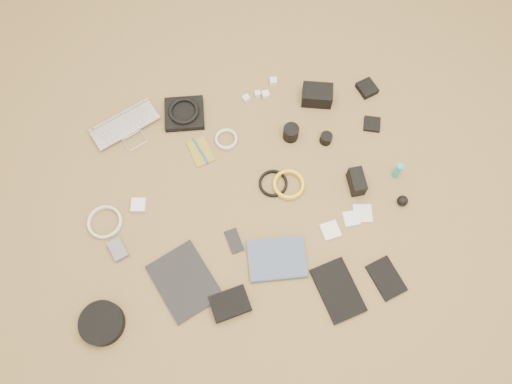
{
  "coord_description": "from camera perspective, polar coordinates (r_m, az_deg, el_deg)",
  "views": [
    {
      "loc": [
        -0.08,
        -0.76,
        1.99
      ],
      "look_at": [
        0.04,
        -0.01,
        0.02
      ],
      "focal_mm": 35.0,
      "sensor_mm": 36.0,
      "label": 1
    }
  ],
  "objects": [
    {
      "name": "lens_a",
      "position": [
        2.22,
        4.01,
        6.77
      ],
      "size": [
        0.07,
        0.07,
        0.07
      ],
      "primitive_type": "cylinder",
      "rotation": [
        0.0,
        0.0,
        0.06
      ],
      "color": "black",
      "rests_on": "ground"
    },
    {
      "name": "lens_cleaner",
      "position": [
        2.21,
        15.87,
        2.36
      ],
      "size": [
        0.04,
        0.04,
        0.1
      ],
      "primitive_type": "cylinder",
      "rotation": [
        0.0,
        0.0,
        -0.37
      ],
      "color": "teal",
      "rests_on": "ground"
    },
    {
      "name": "filter_case_left",
      "position": [
        2.1,
        8.5,
        -4.35
      ],
      "size": [
        0.08,
        0.08,
        0.01
      ],
      "primitive_type": "cube",
      "rotation": [
        0.0,
        0.0,
        0.15
      ],
      "color": "silver",
      "rests_on": "ground"
    },
    {
      "name": "laptop",
      "position": [
        2.31,
        -14.24,
        6.64
      ],
      "size": [
        0.37,
        0.32,
        0.02
      ],
      "primitive_type": "imported",
      "rotation": [
        0.0,
        0.0,
        0.43
      ],
      "color": "silver",
      "rests_on": "ground"
    },
    {
      "name": "drive_case",
      "position": [
        2.0,
        -3.0,
        -12.64
      ],
      "size": [
        0.17,
        0.13,
        0.04
      ],
      "primitive_type": "cube",
      "rotation": [
        0.0,
        0.0,
        0.19
      ],
      "color": "black",
      "rests_on": "ground"
    },
    {
      "name": "charger_d",
      "position": [
        2.34,
        0.18,
        11.15
      ],
      "size": [
        0.03,
        0.03,
        0.02
      ],
      "primitive_type": "cube",
      "rotation": [
        0.0,
        0.0,
        0.07
      ],
      "color": "silver",
      "rests_on": "ground"
    },
    {
      "name": "notebook_black_a",
      "position": [
        2.04,
        9.35,
        -11.02
      ],
      "size": [
        0.19,
        0.26,
        0.02
      ],
      "primitive_type": "cube",
      "rotation": [
        0.0,
        0.0,
        0.24
      ],
      "color": "black",
      "rests_on": "ground"
    },
    {
      "name": "charger_c",
      "position": [
        2.38,
        1.99,
        12.5
      ],
      "size": [
        0.04,
        0.04,
        0.03
      ],
      "primitive_type": "cube",
      "rotation": [
        0.0,
        0.0,
        -0.12
      ],
      "color": "silver",
      "rests_on": "ground"
    },
    {
      "name": "headphone_pouch",
      "position": [
        2.31,
        -8.18,
        8.85
      ],
      "size": [
        0.19,
        0.18,
        0.03
      ],
      "primitive_type": "cube",
      "rotation": [
        0.0,
        0.0,
        -0.08
      ],
      "color": "black",
      "rests_on": "ground"
    },
    {
      "name": "phone",
      "position": [
        2.07,
        -2.52,
        -5.61
      ],
      "size": [
        0.07,
        0.11,
        0.01
      ],
      "primitive_type": "cube",
      "rotation": [
        0.0,
        0.0,
        0.22
      ],
      "color": "black",
      "rests_on": "ground"
    },
    {
      "name": "air_blower",
      "position": [
        2.19,
        16.4,
        -0.97
      ],
      "size": [
        0.05,
        0.05,
        0.05
      ],
      "primitive_type": "sphere",
      "rotation": [
        0.0,
        0.0,
        0.14
      ],
      "color": "black",
      "rests_on": "ground"
    },
    {
      "name": "tablet",
      "position": [
        2.04,
        -8.19,
        -10.07
      ],
      "size": [
        0.3,
        0.33,
        0.01
      ],
      "primitive_type": "cube",
      "rotation": [
        0.0,
        0.0,
        0.41
      ],
      "color": "black",
      "rests_on": "ground"
    },
    {
      "name": "cable_yellow",
      "position": [
        2.14,
        3.74,
        0.77
      ],
      "size": [
        0.14,
        0.14,
        0.02
      ],
      "primitive_type": "torus",
      "rotation": [
        0.0,
        0.0,
        0.03
      ],
      "color": "yellow",
      "rests_on": "ground"
    },
    {
      "name": "filter_case_right",
      "position": [
        2.14,
        12.08,
        -2.41
      ],
      "size": [
        0.09,
        0.09,
        0.01
      ],
      "primitive_type": "cube",
      "rotation": [
        0.0,
        0.0,
        -0.15
      ],
      "color": "silver",
      "rests_on": "ground"
    },
    {
      "name": "headphones",
      "position": [
        2.29,
        -8.26,
        9.16
      ],
      "size": [
        0.14,
        0.14,
        0.02
      ],
      "primitive_type": "torus",
      "rotation": [
        0.0,
        0.0,
        -0.05
      ],
      "color": "black",
      "rests_on": "headphone_pouch"
    },
    {
      "name": "dslr_camera",
      "position": [
        2.32,
        7.0,
        10.92
      ],
      "size": [
        0.15,
        0.12,
        0.08
      ],
      "primitive_type": "cube",
      "rotation": [
        0.0,
        0.0,
        -0.24
      ],
      "color": "black",
      "rests_on": "ground"
    },
    {
      "name": "charger_b",
      "position": [
        2.34,
        1.1,
        11.05
      ],
      "size": [
        0.04,
        0.04,
        0.03
      ],
      "primitive_type": "cube",
      "rotation": [
        0.0,
        0.0,
        0.16
      ],
      "color": "silver",
      "rests_on": "ground"
    },
    {
      "name": "headphone_case",
      "position": [
        2.07,
        -17.2,
        -14.13
      ],
      "size": [
        0.22,
        0.22,
        0.05
      ],
      "primitive_type": "cylinder",
      "rotation": [
        0.0,
        0.0,
        -0.31
      ],
      "color": "black",
      "rests_on": "ground"
    },
    {
      "name": "card_reader",
      "position": [
        2.33,
        13.11,
        7.56
      ],
      "size": [
        0.09,
        0.09,
        0.02
      ],
      "primitive_type": "cube",
      "rotation": [
        0.0,
        0.0,
        -0.3
      ],
      "color": "black",
      "rests_on": "ground"
    },
    {
      "name": "charger_a",
      "position": [
        2.33,
        -1.14,
        10.64
      ],
      "size": [
        0.04,
        0.04,
        0.03
      ],
      "primitive_type": "cube",
      "rotation": [
        0.0,
        0.0,
        0.42
      ],
      "color": "silver",
      "rests_on": "ground"
    },
    {
      "name": "lens_b",
      "position": [
        2.24,
        8.0,
        6.08
      ],
      "size": [
        0.07,
        0.07,
        0.05
      ],
      "primitive_type": "cylinder",
      "rotation": [
        0.0,
        0.0,
        -0.41
      ],
      "color": "black",
      "rests_on": "ground"
    },
    {
      "name": "paperback",
      "position": [
        2.02,
        2.71,
        -10.03
      ],
      "size": [
        0.24,
        0.19,
        0.02
      ],
      "primitive_type": "imported",
      "rotation": [
        0.0,
        0.0,
        1.51
      ],
      "color": "#3B4C65",
      "rests_on": "ground"
    },
    {
      "name": "notebook_olive",
      "position": [
        2.22,
        -6.35,
        4.63
      ],
      "size": [
        0.12,
        0.15,
        0.01
      ],
      "primitive_type": "cube",
      "rotation": [
        0.0,
        0.0,
        0.27
      ],
      "color": "olive",
      "rests_on": "ground"
    },
    {
      "name": "notebook_black_b",
      "position": [
        2.09,
        14.66,
        -9.52
      ],
      "size": [
        0.15,
        0.18,
        0.01
      ],
      "primitive_type": "cube",
      "rotation": [
        0.0,
        0.0,
        0.31
      ],
      "color": "black",
      "rests_on": "ground"
    },
    {
      "name": "pen_blue",
      "position": [
        2.22,
        -6.37,
        4.72
      ],
      "size": [
        0.06,
        0.13,
        0.01
      ],
      "primitive_type": "cylinder",
      "rotation": [
        1.57,
        0.0,
        0.37
      ],
      "color": "#1642B5",
      "rests_on": "notebook_olive"
    },
    {
      "name": "battery_charger",
      "position": [
        2.12,
        -15.49,
        -6.36
      ],
      "size": [
        0.09,
        0.1,
        0.02
      ],
      "primitive_type": "cube",
      "rotation": [
        0.0,
        0.0,
        0.38
      ],
      "color": "#5E5D62",
      "rests_on": "ground"
    },
    {
      "name": "power_brick",
      "position": [
        2.16,
        -13.27,
        -1.49
      ],
      "size": [
        0.07,
        0.07,
        0.03
      ],
      "primitive_type": "cube",
      "rotation": [
        0.0,
        0.0,
        -0.16
      ],
      "color": "silver",
      "rests_on": "ground"
    },
    {
      "name": "cable_white_b",
      "position": [
        2.18,
        -16.86,
        -3.36
      ],
      "size": [
        0.17,
        0.17,
        0.01
      ],
      "primitive_type": "torus",
      "rotation": [
        0.0,
        0.0,
        -0.21
      ],
      "color": "silver",
      "rests_on": "ground"
    },
    {
      "name": "lens_pouch",
      "position": [
        2.41,
        12.57,
        11.5
      ],
      "size": [
        0.1,
        0.11,
        0.03
      ],
      "primitive_type": "cube",
      "rotation": [
        0.0,
        0.0,
        0.33
      ],
      "color": "black",
      "rests_on": "ground"
    },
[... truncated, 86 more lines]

